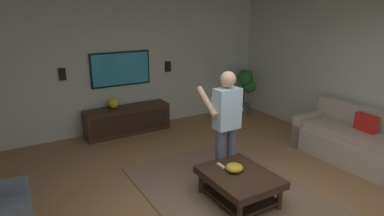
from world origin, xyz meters
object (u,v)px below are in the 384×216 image
object	(u,v)px
couch	(355,142)
wall_speaker_right	(62,74)
person_standing	(226,120)
potted_plant_tall	(246,84)
bowl	(234,168)
coffee_table	(239,181)
remote_black	(235,168)
remote_white	(221,166)
media_console	(128,120)
vase_round	(113,103)
tv	(121,69)
wall_speaker_left	(168,66)

from	to	relation	value
couch	wall_speaker_right	bearing A→B (deg)	-40.78
person_standing	potted_plant_tall	world-z (taller)	person_standing
bowl	couch	bearing A→B (deg)	-92.09
coffee_table	potted_plant_tall	bearing A→B (deg)	-40.68
couch	potted_plant_tall	distance (m)	2.96
coffee_table	remote_black	bearing A→B (deg)	-16.85
remote_white	wall_speaker_right	bearing A→B (deg)	25.34
wall_speaker_right	coffee_table	bearing A→B (deg)	-156.23
couch	person_standing	bearing A→B (deg)	-13.96
coffee_table	media_console	xyz separation A→B (m)	(3.13, 0.38, -0.02)
coffee_table	couch	bearing A→B (deg)	-90.14
vase_round	wall_speaker_right	world-z (taller)	wall_speaker_right
vase_round	tv	bearing A→B (deg)	-53.60
tv	bowl	size ratio (longest dim) A/B	5.30
potted_plant_tall	remote_white	xyz separation A→B (m)	(-2.65, 2.61, -0.33)
couch	wall_speaker_left	bearing A→B (deg)	-62.63
wall_speaker_right	media_console	bearing A→B (deg)	-102.85
person_standing	remote_black	distance (m)	0.68
potted_plant_tall	vase_round	distance (m)	3.16
media_console	potted_plant_tall	world-z (taller)	potted_plant_tall
remote_black	coffee_table	bearing A→B (deg)	-87.99
bowl	remote_black	xyz separation A→B (m)	(0.05, -0.06, -0.04)
media_console	person_standing	distance (m)	2.71
media_console	couch	bearing A→B (deg)	41.96
tv	remote_white	world-z (taller)	tv
remote_black	wall_speaker_left	distance (m)	3.42
potted_plant_tall	wall_speaker_right	distance (m)	4.07
wall_speaker_right	person_standing	bearing A→B (deg)	-149.48
remote_black	bowl	bearing A→B (deg)	-120.56
potted_plant_tall	vase_round	world-z (taller)	potted_plant_tall
media_console	bowl	size ratio (longest dim) A/B	7.41
media_console	person_standing	xyz separation A→B (m)	(-2.57, -0.55, 0.66)
couch	tv	distance (m)	4.51
couch	tv	bearing A→B (deg)	-50.16
bowl	remote_white	bearing A→B (deg)	20.07
coffee_table	tv	distance (m)	3.53
coffee_table	person_standing	world-z (taller)	person_standing
couch	bowl	size ratio (longest dim) A/B	8.28
potted_plant_tall	coffee_table	bearing A→B (deg)	139.32
person_standing	wall_speaker_right	bearing A→B (deg)	30.79
person_standing	vase_round	size ratio (longest dim) A/B	7.45
remote_black	wall_speaker_right	distance (m)	3.70
media_console	potted_plant_tall	size ratio (longest dim) A/B	1.57
media_console	wall_speaker_left	size ratio (longest dim) A/B	7.73
person_standing	remote_white	xyz separation A→B (m)	(-0.28, 0.27, -0.52)
tv	remote_black	xyz separation A→B (m)	(-3.24, -0.42, -0.88)
potted_plant_tall	bowl	size ratio (longest dim) A/B	4.71
couch	coffee_table	size ratio (longest dim) A/B	1.90
coffee_table	potted_plant_tall	distance (m)	3.88
wall_speaker_left	couch	bearing A→B (deg)	-152.61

